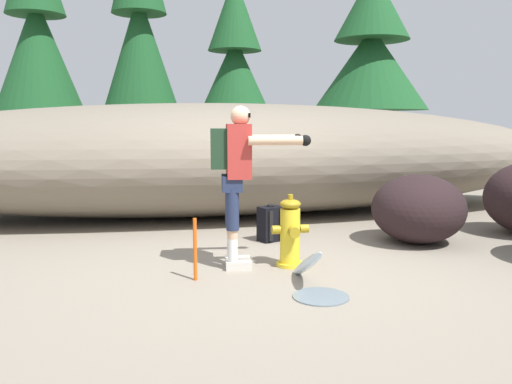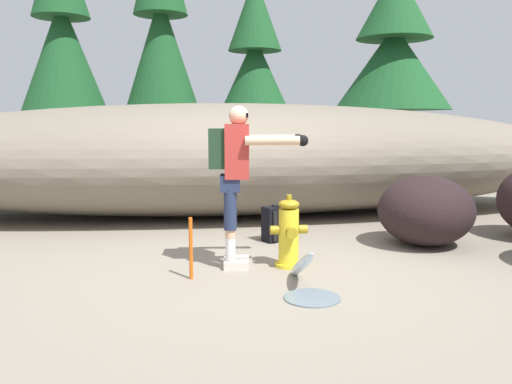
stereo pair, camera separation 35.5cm
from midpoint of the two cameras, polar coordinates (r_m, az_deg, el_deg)
ground_plane at (r=5.55m, az=2.26°, el=-8.23°), size 56.00×56.00×0.04m
dirt_embankment at (r=8.51m, az=-1.56°, el=3.62°), size 12.37×3.20×1.79m
fire_hydrant at (r=5.44m, az=5.46°, el=-4.57°), size 0.39×0.33×0.76m
hydrant_water_jet at (r=4.86m, az=7.30°, el=-8.69°), size 0.49×1.12×0.53m
utility_worker at (r=5.30m, az=-0.21°, el=2.83°), size 1.01×0.60×1.66m
spare_backpack at (r=6.61m, az=3.64°, el=-3.53°), size 0.35×0.35×0.47m
boulder_large at (r=6.74m, az=19.46°, el=-1.92°), size 1.62×1.63×0.85m
pine_tree_far_left at (r=14.55m, az=-19.70°, el=15.83°), size 2.21×2.21×6.53m
pine_tree_left at (r=13.76m, az=-9.55°, el=16.64°), size 2.06×2.06×6.77m
pine_tree_center at (r=13.51m, az=0.64°, el=13.77°), size 2.07×2.07×5.09m
pine_tree_right at (r=14.35m, az=15.48°, el=14.51°), size 2.99×2.99×5.38m
survey_stake at (r=5.03m, az=-5.10°, el=-6.16°), size 0.04×0.04×0.60m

